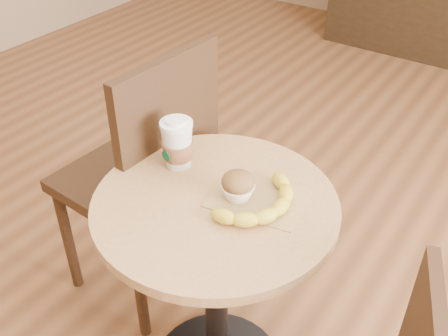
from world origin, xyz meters
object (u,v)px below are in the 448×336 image
at_px(cafe_table, 216,266).
at_px(muffin, 238,186).
at_px(banana, 262,202).
at_px(coffee_cup, 177,145).
at_px(chair_left, 146,174).

xyz_separation_m(cafe_table, muffin, (0.04, 0.04, 0.28)).
height_order(muffin, banana, muffin).
distance_m(coffee_cup, muffin, 0.22).
bearing_deg(chair_left, cafe_table, 70.20).
bearing_deg(banana, chair_left, -176.51).
xyz_separation_m(muffin, banana, (0.07, 0.00, -0.02)).
relative_size(chair_left, coffee_cup, 6.74).
relative_size(cafe_table, muffin, 8.54).
height_order(chair_left, banana, chair_left).
distance_m(cafe_table, coffee_cup, 0.36).
distance_m(cafe_table, banana, 0.29).
bearing_deg(banana, coffee_cup, -167.96).
height_order(cafe_table, banana, banana).
relative_size(cafe_table, banana, 2.75).
bearing_deg(muffin, banana, 0.82).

